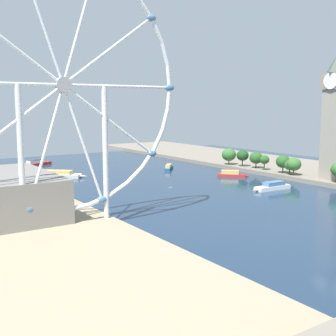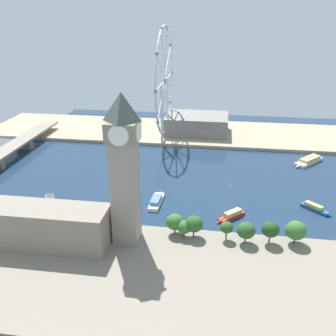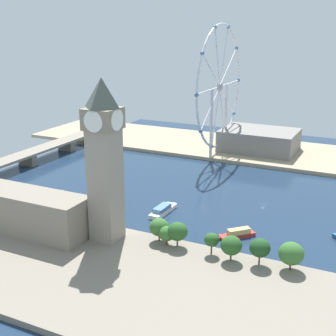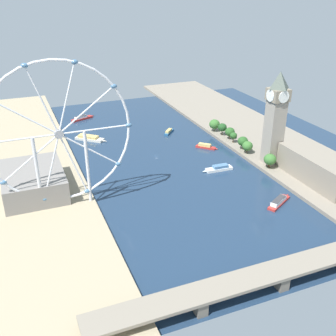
{
  "view_description": "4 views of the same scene",
  "coord_description": "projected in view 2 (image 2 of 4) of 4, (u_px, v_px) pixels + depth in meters",
  "views": [
    {
      "loc": [
        160.95,
        237.04,
        51.87
      ],
      "look_at": [
        14.3,
        18.48,
        14.05
      ],
      "focal_mm": 47.03,
      "sensor_mm": 36.0,
      "label": 1
    },
    {
      "loc": [
        -270.57,
        9.51,
        124.34
      ],
      "look_at": [
        -0.0,
        49.34,
        9.56
      ],
      "focal_mm": 40.69,
      "sensor_mm": 36.0,
      "label": 2
    },
    {
      "loc": [
        -278.19,
        -67.81,
        111.96
      ],
      "look_at": [
        -4.56,
        66.02,
        16.55
      ],
      "focal_mm": 49.98,
      "sensor_mm": 36.0,
      "label": 3
    },
    {
      "loc": [
        125.22,
        339.66,
        158.55
      ],
      "look_at": [
        4.63,
        41.74,
        6.17
      ],
      "focal_mm": 43.16,
      "sensor_mm": 36.0,
      "label": 4
    }
  ],
  "objects": [
    {
      "name": "tour_boat_1",
      "position": [
        309.0,
        161.0,
        330.73
      ],
      "size": [
        31.23,
        28.8,
        5.05
      ],
      "rotation": [
        0.0,
        0.0,
        2.41
      ],
      "color": "beige",
      "rests_on": "ground_plane"
    },
    {
      "name": "tree_row_embankment",
      "position": [
        207.0,
        225.0,
        215.59
      ],
      "size": [
        14.77,
        115.37,
        13.58
      ],
      "color": "#513823",
      "rests_on": "riverbank_left"
    },
    {
      "name": "tour_boat_4",
      "position": [
        156.0,
        201.0,
        262.25
      ],
      "size": [
        29.21,
        7.7,
        4.98
      ],
      "rotation": [
        0.0,
        0.0,
        6.25
      ],
      "color": "white",
      "rests_on": "ground_plane"
    },
    {
      "name": "ferris_wheel",
      "position": [
        165.0,
        82.0,
        368.22
      ],
      "size": [
        106.43,
        3.2,
        108.55
      ],
      "color": "silver",
      "rests_on": "riverbank_right"
    },
    {
      "name": "parliament_block",
      "position": [
        42.0,
        225.0,
        209.09
      ],
      "size": [
        22.0,
        74.52,
        22.46
      ],
      "primitive_type": "cube",
      "color": "gray",
      "rests_on": "riverbank_left"
    },
    {
      "name": "riverbank_left",
      "position": [
        233.0,
        285.0,
        182.85
      ],
      "size": [
        90.0,
        520.0,
        3.0
      ],
      "primitive_type": "cube",
      "color": "gray",
      "rests_on": "ground_plane"
    },
    {
      "name": "tour_boat_0",
      "position": [
        232.0,
        215.0,
        243.83
      ],
      "size": [
        19.38,
        19.21,
        4.78
      ],
      "rotation": [
        0.0,
        0.0,
        2.36
      ],
      "color": "#B22D28",
      "rests_on": "ground_plane"
    },
    {
      "name": "riverside_hall",
      "position": [
        197.0,
        124.0,
        400.95
      ],
      "size": [
        46.5,
        64.52,
        18.45
      ],
      "primitive_type": "cube",
      "color": "gray",
      "rests_on": "riverbank_right"
    },
    {
      "name": "riverbank_right",
      "position": [
        231.0,
        134.0,
        403.31
      ],
      "size": [
        90.0,
        520.0,
        3.0
      ],
      "primitive_type": "cube",
      "color": "tan",
      "rests_on": "ground_plane"
    },
    {
      "name": "clock_tower",
      "position": [
        124.0,
        168.0,
        200.87
      ],
      "size": [
        17.01,
        17.01,
        83.92
      ],
      "color": "gray",
      "rests_on": "riverbank_left"
    },
    {
      "name": "ground_plane",
      "position": [
        231.0,
        183.0,
        293.67
      ],
      "size": [
        411.67,
        411.67,
        0.0
      ],
      "primitive_type": "plane",
      "color": "#1E334C"
    },
    {
      "name": "tour_boat_3",
      "position": [
        315.0,
        208.0,
        252.88
      ],
      "size": [
        17.78,
        18.71,
        4.37
      ],
      "rotation": [
        0.0,
        0.0,
        3.96
      ],
      "color": "#235684",
      "rests_on": "ground_plane"
    },
    {
      "name": "tour_boat_5",
      "position": [
        51.0,
        203.0,
        258.87
      ],
      "size": [
        30.04,
        19.19,
        5.08
      ],
      "rotation": [
        0.0,
        0.0,
        3.65
      ],
      "color": "#B22D28",
      "rests_on": "ground_plane"
    }
  ]
}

